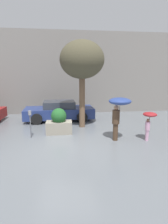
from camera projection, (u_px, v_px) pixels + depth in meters
ground_plane at (67, 145)px, 7.29m from camera, size 40.00×40.00×0.00m
building_facade at (64, 73)px, 12.99m from camera, size 18.00×0.30×6.00m
planter_box at (59, 122)px, 8.65m from camera, size 1.27×0.76×1.27m
person_adult at (119, 107)px, 7.51m from camera, size 0.96×0.96×1.92m
person_child at (149, 119)px, 7.61m from camera, size 0.60×0.60×1.28m
parked_car_near at (59, 111)px, 11.29m from camera, size 4.44×2.18×1.23m
street_tree at (82, 61)px, 9.14m from camera, size 2.34×2.34×4.65m
parking_meter at (30, 118)px, 7.95m from camera, size 0.14×0.14×1.28m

